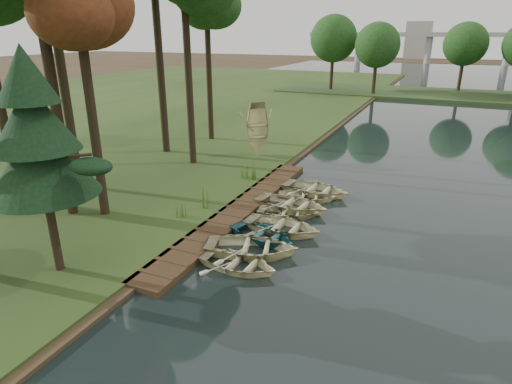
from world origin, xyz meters
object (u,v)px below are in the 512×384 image
at_px(rowboat_0, 238,261).
at_px(stored_rowboat, 257,150).
at_px(boardwalk, 239,210).
at_px(rowboat_1, 251,245).
at_px(rowboat_2, 263,233).
at_px(pine_tree, 36,138).

relative_size(rowboat_0, stored_rowboat, 0.84).
bearing_deg(boardwalk, rowboat_0, -64.22).
relative_size(boardwalk, rowboat_0, 4.98).
height_order(boardwalk, rowboat_0, rowboat_0).
bearing_deg(stored_rowboat, rowboat_0, -119.74).
height_order(rowboat_1, stored_rowboat, stored_rowboat).
bearing_deg(boardwalk, rowboat_1, -57.38).
distance_m(rowboat_0, rowboat_2, 2.69).
relative_size(rowboat_1, pine_tree, 0.48).
bearing_deg(boardwalk, stored_rowboat, 108.79).
relative_size(rowboat_2, stored_rowboat, 0.85).
distance_m(rowboat_0, rowboat_1, 1.30).
bearing_deg(rowboat_1, boardwalk, 16.84).
height_order(boardwalk, pine_tree, pine_tree).
xyz_separation_m(stored_rowboat, pine_tree, (-0.36, -17.67, 4.68)).
bearing_deg(rowboat_1, rowboat_2, -12.63).
height_order(boardwalk, rowboat_2, rowboat_2).
height_order(boardwalk, stored_rowboat, stored_rowboat).
xyz_separation_m(rowboat_0, pine_tree, (-6.03, -3.11, 5.00)).
xyz_separation_m(boardwalk, pine_tree, (-3.59, -8.17, 5.23)).
height_order(rowboat_2, pine_tree, pine_tree).
height_order(boardwalk, rowboat_1, rowboat_1).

